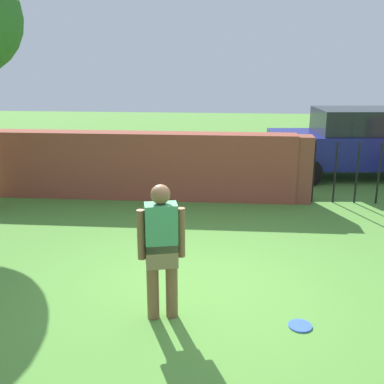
% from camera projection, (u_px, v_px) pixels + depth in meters
% --- Properties ---
extents(ground_plane, '(40.00, 40.00, 0.00)m').
position_uv_depth(ground_plane, '(199.00, 291.00, 6.13)').
color(ground_plane, '#4C8433').
extents(brick_wall, '(6.47, 0.50, 1.43)m').
position_uv_depth(brick_wall, '(142.00, 166.00, 10.00)').
color(brick_wall, brown).
rests_on(brick_wall, ground).
extents(person, '(0.53, 0.30, 1.62)m').
position_uv_depth(person, '(162.00, 246.00, 5.29)').
color(person, brown).
rests_on(person, ground).
extents(fence_gate, '(3.18, 0.44, 1.40)m').
position_uv_depth(fence_gate, '(368.00, 171.00, 9.62)').
color(fence_gate, brown).
rests_on(fence_gate, ground).
extents(car, '(4.34, 2.22, 1.72)m').
position_uv_depth(car, '(356.00, 143.00, 11.75)').
color(car, navy).
rests_on(car, ground).
extents(frisbee_blue, '(0.27, 0.27, 0.02)m').
position_uv_depth(frisbee_blue, '(300.00, 326.00, 5.33)').
color(frisbee_blue, blue).
rests_on(frisbee_blue, ground).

